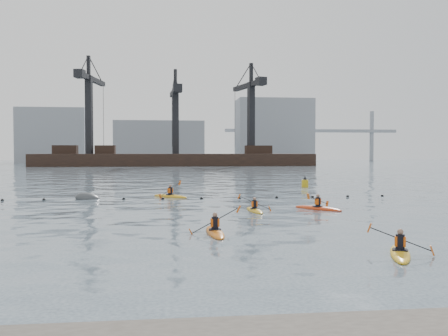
{
  "coord_description": "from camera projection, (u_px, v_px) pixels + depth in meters",
  "views": [
    {
      "loc": [
        -1.42,
        -14.54,
        3.71
      ],
      "look_at": [
        1.52,
        11.26,
        2.8
      ],
      "focal_mm": 38.0,
      "sensor_mm": 36.0,
      "label": 1
    }
  ],
  "objects": [
    {
      "name": "kayaker_1",
      "position": [
        400.0,
        252.0,
        16.97
      ],
      "size": [
        2.15,
        3.31,
        1.22
      ],
      "rotation": [
        0.0,
        0.0,
        -0.41
      ],
      "color": "gold",
      "rests_on": "ground"
    },
    {
      "name": "kayaker_0",
      "position": [
        215.0,
        231.0,
        21.37
      ],
      "size": [
        2.39,
        3.44,
        1.39
      ],
      "rotation": [
        0.0,
        0.0,
        0.06
      ],
      "color": "orange",
      "rests_on": "ground"
    },
    {
      "name": "ground",
      "position": [
        216.0,
        271.0,
        14.73
      ],
      "size": [
        400.0,
        400.0,
        0.0
      ],
      "primitive_type": "plane",
      "color": "#394754",
      "rests_on": "ground"
    },
    {
      "name": "kayaker_3",
      "position": [
        254.0,
        210.0,
        29.36
      ],
      "size": [
        2.16,
        3.14,
        1.21
      ],
      "rotation": [
        0.0,
        0.0,
        0.09
      ],
      "color": "gold",
      "rests_on": "ground"
    },
    {
      "name": "barge_pier",
      "position": [
        175.0,
        158.0,
        123.86
      ],
      "size": [
        72.0,
        19.3,
        29.5
      ],
      "color": "black",
      "rests_on": "ground"
    },
    {
      "name": "kayaker_5",
      "position": [
        170.0,
        196.0,
        38.53
      ],
      "size": [
        3.13,
        3.01,
        1.41
      ],
      "rotation": [
        0.0,
        0.0,
        0.82
      ],
      "color": "gold",
      "rests_on": "ground"
    },
    {
      "name": "mooring_buoy",
      "position": [
        88.0,
        199.0,
        36.87
      ],
      "size": [
        2.27,
        1.46,
        1.37
      ],
      "primitive_type": "ellipsoid",
      "rotation": [
        0.0,
        0.21,
        0.15
      ],
      "color": "#3F4144",
      "rests_on": "ground"
    },
    {
      "name": "kayaker_4",
      "position": [
        318.0,
        208.0,
        30.3
      ],
      "size": [
        2.76,
        3.12,
        1.23
      ],
      "rotation": [
        0.0,
        0.0,
        3.84
      ],
      "color": "red",
      "rests_on": "ground"
    },
    {
      "name": "skyline",
      "position": [
        181.0,
        135.0,
        163.88
      ],
      "size": [
        141.0,
        28.0,
        22.0
      ],
      "color": "gray",
      "rests_on": "ground"
    },
    {
      "name": "nav_buoy",
      "position": [
        305.0,
        183.0,
        49.45
      ],
      "size": [
        0.7,
        0.7,
        1.27
      ],
      "color": "gold",
      "rests_on": "ground"
    },
    {
      "name": "float_line",
      "position": [
        182.0,
        198.0,
        37.05
      ],
      "size": [
        33.24,
        0.73,
        0.24
      ],
      "color": "black",
      "rests_on": "ground"
    }
  ]
}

